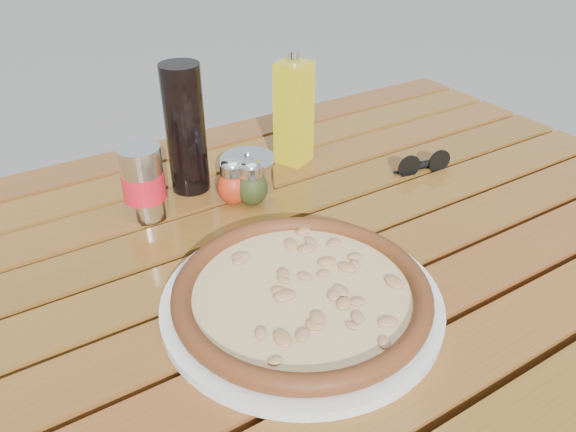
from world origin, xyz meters
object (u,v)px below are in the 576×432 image
plate (302,301)px  soda_can (144,183)px  table (295,278)px  parmesan_tin (249,173)px  pepper_shaker (233,182)px  oregano_shaker (251,183)px  sunglasses (423,164)px  pizza (302,292)px  dark_bottle (186,129)px  olive_oil_cruet (294,113)px

plate → soda_can: size_ratio=3.00×
table → parmesan_tin: parmesan_tin is taller
pepper_shaker → oregano_shaker: 0.03m
pepper_shaker → soda_can: (-0.14, 0.04, 0.02)m
soda_can → parmesan_tin: bearing=-2.9°
plate → sunglasses: bearing=25.8°
pizza → dark_bottle: size_ratio=1.81×
parmesan_tin → dark_bottle: bearing=146.4°
pizza → pepper_shaker: pepper_shaker is taller
pizza → oregano_shaker: oregano_shaker is taller
soda_can → dark_bottle: bearing=26.0°
pepper_shaker → oregano_shaker: bearing=-38.7°
pepper_shaker → pizza: bearing=-99.6°
soda_can → parmesan_tin: size_ratio=1.17×
olive_oil_cruet → parmesan_tin: olive_oil_cruet is taller
parmesan_tin → table: bearing=-95.5°
parmesan_tin → sunglasses: 0.32m
dark_bottle → sunglasses: (0.39, -0.17, -0.09)m
dark_bottle → plate: bearing=-91.1°
table → pepper_shaker: (-0.03, 0.15, 0.11)m
table → dark_bottle: (-0.07, 0.23, 0.19)m
pepper_shaker → soda_can: bearing=164.7°
pepper_shaker → soda_can: soda_can is taller
pizza → pepper_shaker: size_ratio=4.85×
oregano_shaker → dark_bottle: size_ratio=0.37×
pepper_shaker → dark_bottle: 0.12m
table → dark_bottle: bearing=106.4°
pizza → olive_oil_cruet: 0.42m
olive_oil_cruet → parmesan_tin: bearing=-158.0°
pizza → olive_oil_cruet: bearing=58.8°
plate → dark_bottle: bearing=88.9°
oregano_shaker → olive_oil_cruet: (0.15, 0.10, 0.06)m
pizza → plate: bearing=180.0°
pepper_shaker → olive_oil_cruet: size_ratio=0.39×
pizza → dark_bottle: 0.37m
pizza → parmesan_tin: (0.09, 0.31, 0.01)m
plate → pepper_shaker: size_ratio=4.39×
dark_bottle → sunglasses: dark_bottle is taller
table → soda_can: soda_can is taller
table → sunglasses: 0.34m
pepper_shaker → sunglasses: size_ratio=0.74×
table → oregano_shaker: (-0.00, 0.13, 0.11)m
table → sunglasses: size_ratio=12.58×
oregano_shaker → sunglasses: bearing=-12.2°
pepper_shaker → sunglasses: bearing=-14.4°
soda_can → pizza: bearing=-74.1°
pizza → dark_bottle: dark_bottle is taller
dark_bottle → olive_oil_cruet: 0.21m
table → pizza: (-0.08, -0.13, 0.10)m
table → dark_bottle: size_ratio=6.36×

